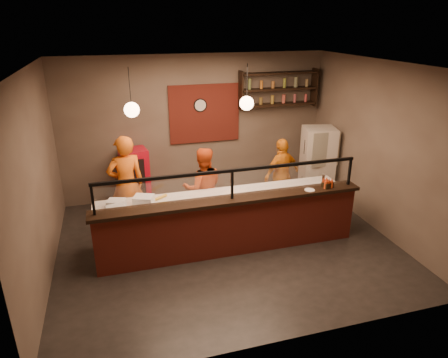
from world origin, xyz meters
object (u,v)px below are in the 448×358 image
object	(u,v)px
pizza_dough	(237,194)
pepper_mill	(323,180)
cook_right	(282,175)
condiment_caddy	(327,185)
cook_left	(126,185)
red_cooler	(135,178)
fridge	(317,163)
wall_clock	(200,105)
cook_mid	(203,188)

from	to	relation	value
pizza_dough	pepper_mill	size ratio (longest dim) A/B	2.58
cook_right	condiment_caddy	size ratio (longest dim) A/B	9.01
cook_left	red_cooler	distance (m)	1.15
pepper_mill	cook_left	bearing A→B (deg)	159.42
fridge	pepper_mill	distance (m)	1.97
condiment_caddy	pepper_mill	bearing A→B (deg)	108.73
wall_clock	fridge	xyz separation A→B (m)	(2.50, -0.93, -1.28)
wall_clock	red_cooler	xyz separation A→B (m)	(-1.55, -0.31, -1.45)
cook_mid	condiment_caddy	xyz separation A→B (m)	(2.03, -1.12, 0.29)
red_cooler	condiment_caddy	bearing A→B (deg)	-45.98
pizza_dough	condiment_caddy	world-z (taller)	condiment_caddy
cook_mid	cook_right	distance (m)	1.83
cook_mid	condiment_caddy	bearing A→B (deg)	156.55
pepper_mill	fridge	bearing A→B (deg)	63.99
fridge	pizza_dough	world-z (taller)	fridge
cook_right	red_cooler	world-z (taller)	cook_right
wall_clock	cook_right	world-z (taller)	wall_clock
wall_clock	cook_right	bearing A→B (deg)	-42.35
red_cooler	pepper_mill	distance (m)	4.01
cook_right	red_cooler	bearing A→B (deg)	-38.57
cook_mid	pizza_dough	world-z (taller)	cook_mid
wall_clock	cook_left	bearing A→B (deg)	-141.92
cook_mid	pizza_dough	distance (m)	0.81
wall_clock	cook_left	xyz separation A→B (m)	(-1.78, -1.39, -1.14)
wall_clock	fridge	bearing A→B (deg)	-20.48
wall_clock	cook_mid	bearing A→B (deg)	-101.79
cook_mid	pepper_mill	size ratio (longest dim) A/B	8.05
wall_clock	pizza_dough	bearing A→B (deg)	-86.68
wall_clock	condiment_caddy	world-z (taller)	wall_clock
red_cooler	condiment_caddy	world-z (taller)	red_cooler
red_cooler	cook_left	bearing A→B (deg)	-110.27
red_cooler	pizza_dough	world-z (taller)	red_cooler
cook_mid	pepper_mill	xyz separation A→B (m)	(1.99, -1.02, 0.34)
wall_clock	red_cooler	size ratio (longest dim) A/B	0.23
cook_left	cook_mid	world-z (taller)	cook_left
cook_left	cook_mid	bearing A→B (deg)	158.88
condiment_caddy	fridge	bearing A→B (deg)	66.12
condiment_caddy	cook_left	bearing A→B (deg)	158.15
pepper_mill	cook_right	bearing A→B (deg)	98.31
cook_left	cook_mid	size ratio (longest dim) A/B	1.17
condiment_caddy	pizza_dough	bearing A→B (deg)	163.02
wall_clock	pizza_dough	size ratio (longest dim) A/B	0.57
fridge	cook_left	bearing A→B (deg)	-161.03
pepper_mill	pizza_dough	bearing A→B (deg)	166.21
cook_right	pepper_mill	size ratio (longest dim) A/B	7.77
condiment_caddy	cook_right	bearing A→B (deg)	99.06
fridge	pepper_mill	world-z (taller)	fridge
wall_clock	pepper_mill	world-z (taller)	wall_clock
cook_left	pizza_dough	bearing A→B (deg)	143.70
cook_left	cook_right	size ratio (longest dim) A/B	1.21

